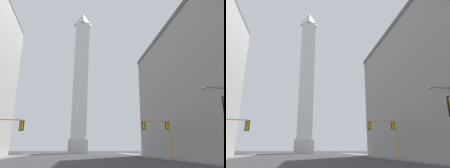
# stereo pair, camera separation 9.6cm
# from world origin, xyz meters

# --- Properties ---
(sidewalk_right) EXTENTS (5.00, 101.74, 0.15)m
(sidewalk_right) POSITION_xyz_m (15.72, 30.52, 0.07)
(sidewalk_right) COLOR slate
(sidewalk_right) RESTS_ON ground_plane
(obelisk) EXTENTS (7.33, 7.33, 61.42)m
(obelisk) POSITION_xyz_m (0.00, 84.79, 29.45)
(obelisk) COLOR silver
(obelisk) RESTS_ON ground_plane
(traffic_light_mid_right) EXTENTS (4.68, 0.51, 6.05)m
(traffic_light_mid_right) POSITION_xyz_m (11.86, 30.55, 4.60)
(traffic_light_mid_right) COLOR orange
(traffic_light_mid_right) RESTS_ON ground_plane
(street_lamp) EXTENTS (2.65, 0.36, 7.70)m
(street_lamp) POSITION_xyz_m (12.58, 16.07, 4.74)
(street_lamp) COLOR slate
(street_lamp) RESTS_ON ground_plane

